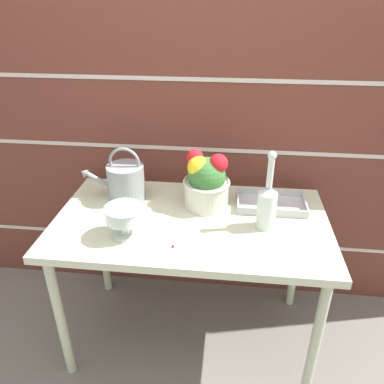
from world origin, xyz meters
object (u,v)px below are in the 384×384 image
Objects in this scene: crystal_pedestal_bowl at (124,216)px; flower_planter at (206,181)px; watering_can at (125,181)px; wire_tray at (271,204)px; glass_decanter at (267,204)px.

crystal_pedestal_bowl is 0.60× the size of flower_planter.
watering_can is 0.40m from flower_planter.
watering_can is 1.00× the size of wire_tray.
flower_planter is at bearing -174.86° from wire_tray.
flower_planter reaches higher than wire_tray.
watering_can is 1.97× the size of crystal_pedestal_bowl.
glass_decanter is at bearing -15.22° from watering_can.
watering_can is at bearing 104.57° from crystal_pedestal_bowl.
watering_can is at bearing 164.78° from glass_decanter.
crystal_pedestal_bowl is at bearing -153.20° from wire_tray.
glass_decanter is at bearing 12.64° from crystal_pedestal_bowl.
watering_can is 0.91× the size of glass_decanter.
glass_decanter is at bearing -29.98° from flower_planter.
glass_decanter is (0.59, 0.13, 0.02)m from crystal_pedestal_bowl.
watering_can is 0.72m from wire_tray.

